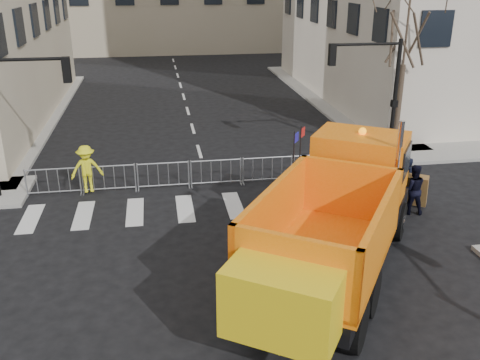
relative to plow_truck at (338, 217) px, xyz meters
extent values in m
plane|color=black|center=(-2.71, -0.04, -1.93)|extent=(120.00, 120.00, 0.00)
cube|color=gray|center=(-2.71, 8.46, -1.85)|extent=(64.00, 5.00, 0.15)
cylinder|color=black|center=(5.79, 9.46, 0.77)|extent=(0.18, 0.18, 5.40)
cube|color=black|center=(0.14, 0.22, -0.84)|extent=(6.72, 8.31, 0.51)
cylinder|color=black|center=(0.77, 3.36, -1.30)|extent=(1.02, 1.27, 1.26)
cylinder|color=black|center=(2.78, 2.04, -1.30)|extent=(1.02, 1.27, 1.26)
cylinder|color=black|center=(-1.68, -0.36, -1.30)|extent=(1.02, 1.27, 1.26)
cylinder|color=black|center=(0.33, -1.68, -1.30)|extent=(1.02, 1.27, 1.26)
cylinder|color=black|center=(-2.49, -1.60, -1.30)|extent=(1.02, 1.27, 1.26)
cylinder|color=black|center=(-0.49, -2.92, -1.30)|extent=(1.02, 1.27, 1.26)
cube|color=orange|center=(2.15, 3.27, -0.04)|extent=(3.01, 2.84, 1.14)
cube|color=orange|center=(1.34, 2.03, 0.64)|extent=(3.20, 2.97, 2.06)
cylinder|color=silver|center=(1.87, 0.65, 1.04)|extent=(0.16, 0.16, 2.74)
cube|color=orange|center=(-0.74, -1.12, 0.36)|extent=(5.15, 5.77, 1.88)
cube|color=yellow|center=(-2.43, -3.69, 0.01)|extent=(2.54, 2.21, 1.48)
cube|color=brown|center=(3.22, 4.89, -1.19)|extent=(3.41, 2.56, 1.28)
imported|color=black|center=(4.08, 4.35, -0.97)|extent=(0.76, 0.55, 1.92)
imported|color=black|center=(4.12, 3.80, -1.01)|extent=(1.01, 0.86, 1.83)
imported|color=black|center=(3.03, 3.72, -0.92)|extent=(0.81, 1.28, 2.02)
imported|color=yellow|center=(-7.38, 7.31, -0.85)|extent=(1.30, 0.90, 1.85)
cube|color=maroon|center=(2.97, 7.14, -1.23)|extent=(0.54, 0.50, 1.10)
camera|label=1|loc=(-4.66, -12.38, 6.19)|focal=40.00mm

